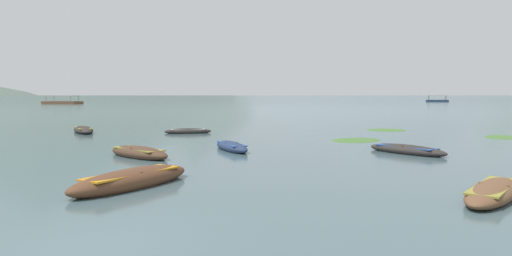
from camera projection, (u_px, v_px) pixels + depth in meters
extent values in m
plane|color=#476066|center=(239.00, 95.00, 1502.53)|extent=(6000.00, 6000.00, 0.00)
cone|color=#56665B|center=(34.00, 34.00, 1772.33)|extent=(1775.07, 1775.07, 482.96)
cone|color=slate|center=(192.00, 59.00, 1794.88)|extent=(723.03, 723.03, 287.04)
cone|color=slate|center=(375.00, 58.00, 1684.71)|extent=(1190.40, 1190.40, 279.33)
cone|color=slate|center=(493.00, 70.00, 1769.35)|extent=(486.18, 486.18, 199.55)
ellipsoid|color=#2D2826|center=(83.00, 130.00, 32.72)|extent=(3.03, 4.46, 0.58)
cube|color=olive|center=(83.00, 128.00, 32.71)|extent=(2.18, 3.21, 0.05)
cube|color=#2D2826|center=(83.00, 127.00, 32.71)|extent=(0.78, 0.44, 0.04)
ellipsoid|color=#2D2826|center=(188.00, 131.00, 32.11)|extent=(3.44, 1.43, 0.45)
cube|color=#B7B2A3|center=(188.00, 129.00, 32.10)|extent=(2.48, 1.03, 0.05)
cube|color=#2D2826|center=(188.00, 129.00, 32.10)|extent=(0.17, 0.65, 0.04)
ellipsoid|color=brown|center=(493.00, 192.00, 12.11)|extent=(3.57, 3.88, 0.52)
cube|color=olive|center=(494.00, 186.00, 12.10)|extent=(2.57, 2.79, 0.05)
cube|color=brown|center=(494.00, 184.00, 12.10)|extent=(0.62, 0.56, 0.04)
ellipsoid|color=#2D2826|center=(407.00, 150.00, 21.21)|extent=(3.31, 3.96, 0.52)
cube|color=#28519E|center=(407.00, 147.00, 21.20)|extent=(2.38, 2.85, 0.05)
cube|color=#2D2826|center=(407.00, 146.00, 21.20)|extent=(0.68, 0.52, 0.04)
ellipsoid|color=navy|center=(231.00, 147.00, 22.41)|extent=(2.21, 3.86, 0.54)
cube|color=#28519E|center=(231.00, 144.00, 22.40)|extent=(1.59, 2.78, 0.05)
cube|color=navy|center=(231.00, 143.00, 22.40)|extent=(0.65, 0.30, 0.04)
ellipsoid|color=#4C3323|center=(139.00, 153.00, 19.97)|extent=(3.69, 3.64, 0.61)
cube|color=olive|center=(139.00, 149.00, 19.96)|extent=(2.66, 2.62, 0.05)
cube|color=#4C3323|center=(139.00, 148.00, 19.95)|extent=(0.63, 0.64, 0.04)
ellipsoid|color=brown|center=(132.00, 180.00, 13.53)|extent=(3.55, 4.42, 0.70)
cube|color=orange|center=(132.00, 173.00, 13.52)|extent=(2.56, 3.18, 0.05)
cube|color=brown|center=(132.00, 171.00, 13.51)|extent=(0.73, 0.53, 0.04)
cube|color=brown|center=(62.00, 103.00, 130.77)|extent=(11.83, 7.48, 0.90)
cylinder|color=#4C4742|center=(78.00, 99.00, 131.28)|extent=(0.10, 0.10, 1.80)
cylinder|color=#4C4742|center=(71.00, 99.00, 127.98)|extent=(0.10, 0.10, 1.80)
cylinder|color=#4C4742|center=(54.00, 99.00, 133.40)|extent=(0.10, 0.10, 1.80)
cylinder|color=#4C4742|center=(46.00, 99.00, 130.09)|extent=(0.10, 0.10, 1.80)
cube|color=#9E998E|center=(62.00, 96.00, 130.62)|extent=(9.93, 6.29, 0.12)
cube|color=navy|center=(437.00, 101.00, 163.71)|extent=(8.00, 4.73, 0.90)
cylinder|color=#4C4742|center=(445.00, 98.00, 163.68)|extent=(0.10, 0.10, 1.80)
cylinder|color=#4C4742|center=(446.00, 98.00, 161.92)|extent=(0.10, 0.10, 1.80)
cylinder|color=#4C4742|center=(429.00, 98.00, 165.32)|extent=(0.10, 0.10, 1.80)
cylinder|color=#4C4742|center=(429.00, 98.00, 163.56)|extent=(0.10, 0.10, 1.80)
cube|color=#9E998E|center=(437.00, 96.00, 163.55)|extent=(6.72, 3.97, 0.12)
ellipsoid|color=#477033|center=(501.00, 137.00, 29.13)|extent=(3.38, 3.78, 0.14)
ellipsoid|color=#477033|center=(386.00, 130.00, 34.89)|extent=(3.71, 3.53, 0.14)
ellipsoid|color=#477033|center=(356.00, 140.00, 27.19)|extent=(4.30, 4.19, 0.14)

